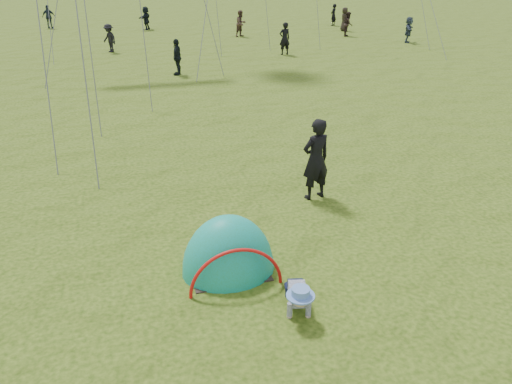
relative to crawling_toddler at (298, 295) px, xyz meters
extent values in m
plane|color=#1E3509|center=(0.32, -0.01, -0.31)|extent=(140.00, 140.00, 0.00)
ellipsoid|color=#1B8456|center=(-0.83, 1.44, -0.31)|extent=(1.71, 1.41, 2.20)
imported|color=black|center=(1.82, 3.86, 0.66)|extent=(0.80, 0.62, 1.95)
imported|color=black|center=(7.16, 21.83, 0.58)|extent=(0.70, 0.50, 1.79)
imported|color=black|center=(13.77, 27.45, 0.50)|extent=(0.92, 0.99, 1.64)
imported|color=#1D2834|center=(-6.83, 37.49, 0.55)|extent=(1.08, 0.66, 1.72)
imported|color=black|center=(-2.48, 25.40, 0.48)|extent=(1.08, 1.19, 1.60)
imported|color=black|center=(0.36, 34.66, 0.53)|extent=(1.23, 1.61, 1.69)
imported|color=#432F28|center=(6.48, 29.31, 0.56)|extent=(1.07, 1.00, 1.76)
imported|color=black|center=(0.53, 18.15, 0.53)|extent=(0.75, 1.07, 1.68)
imported|color=black|center=(14.65, 29.98, 0.53)|extent=(0.58, 0.85, 1.69)
imported|color=#2C3749|center=(16.34, 23.78, 0.49)|extent=(1.23, 1.51, 1.61)
imported|color=black|center=(15.11, 33.02, 0.52)|extent=(0.72, 0.70, 1.66)
camera|label=1|loc=(-2.42, -6.07, 4.95)|focal=35.00mm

